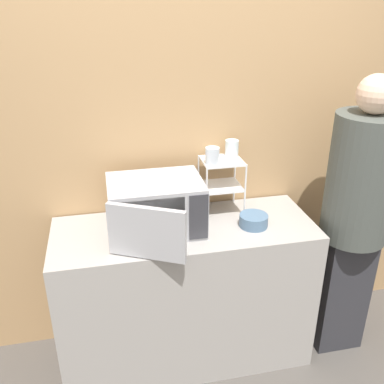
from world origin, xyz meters
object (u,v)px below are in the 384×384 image
microwave (155,207)px  person (356,210)px  glass_back_right (232,148)px  glass_front_left (212,156)px  dish_rack (222,175)px  bowl (254,221)px

microwave → person: (1.12, -0.12, -0.08)m
glass_back_right → microwave: bearing=-157.5°
glass_front_left → microwave: bearing=-163.8°
dish_rack → glass_back_right: 0.16m
microwave → glass_back_right: bearing=22.5°
microwave → glass_front_left: size_ratio=6.03×
microwave → bowl: (0.53, -0.07, -0.11)m
dish_rack → glass_back_right: bearing=35.2°
microwave → person: size_ratio=0.33×
glass_front_left → bowl: glass_front_left is taller
microwave → bowl: microwave is taller
bowl → person: person is taller
glass_front_left → bowl: size_ratio=0.59×
glass_back_right → person: person is taller
glass_front_left → person: bearing=-15.7°
glass_back_right → glass_front_left: bearing=-144.8°
microwave → bowl: 0.55m
glass_back_right → bowl: 0.43m
glass_front_left → glass_back_right: same height
glass_front_left → bowl: bearing=-39.4°
bowl → person: bearing=-5.5°
microwave → glass_back_right: size_ratio=6.03×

